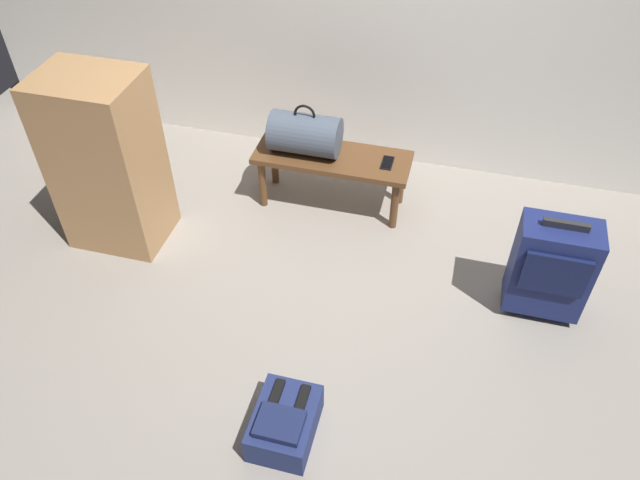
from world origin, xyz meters
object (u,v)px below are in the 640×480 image
Objects in this scene: backpack_navy at (285,423)px; side_cabinet at (107,162)px; duffel_bag_slate at (305,134)px; cell_phone at (387,163)px; bench at (332,163)px; suitcase_upright_navy at (551,267)px.

side_cabinet is (-1.41, 1.10, 0.46)m from backpack_navy.
duffel_bag_slate is 3.06× the size of cell_phone.
bench is at bearing -179.49° from cell_phone.
bench is 1.38m from side_cabinet.
cell_phone is 1.76m from backpack_navy.
suitcase_upright_navy is (1.53, -0.61, -0.19)m from duffel_bag_slate.
bench is at bearing 155.54° from suitcase_upright_navy.
duffel_bag_slate is 1.20m from side_cabinet.
backpack_navy is (0.38, -1.72, -0.43)m from duffel_bag_slate.
side_cabinet is at bearing -179.85° from suitcase_upright_navy.
cell_phone is 1.17m from suitcase_upright_navy.
bench is 1.75m from backpack_navy.
bench is 2.27× the size of duffel_bag_slate.
suitcase_upright_navy is 2.57m from side_cabinet.
duffel_bag_slate is at bearing -179.66° from cell_phone.
bench is 0.91× the size of side_cabinet.
bench is at bearing 27.22° from side_cabinet.
cell_phone is at bearing 21.79° from side_cabinet.
side_cabinet is at bearing 141.96° from backpack_navy.
suitcase_upright_navy is at bearing 0.15° from side_cabinet.
cell_phone is 1.69m from side_cabinet.
duffel_bag_slate is at bearing 31.13° from side_cabinet.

